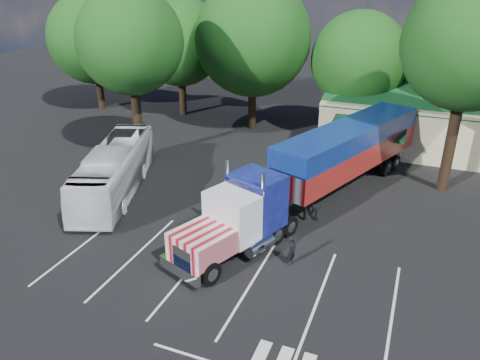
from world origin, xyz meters
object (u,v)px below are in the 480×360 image
at_px(semi_truck, 324,163).
at_px(tour_bus, 115,170).
at_px(woman, 292,250).
at_px(bicycle, 315,210).
at_px(silver_sedan, 350,156).

distance_m(semi_truck, tour_bus, 13.43).
relative_size(woman, bicycle, 1.02).
bearing_deg(woman, bicycle, 11.19).
bearing_deg(bicycle, tour_bus, 161.78).
bearing_deg(semi_truck, tour_bus, -142.01).
height_order(semi_truck, tour_bus, semi_truck).
height_order(semi_truck, bicycle, semi_truck).
height_order(bicycle, tour_bus, tour_bus).
height_order(bicycle, silver_sedan, silver_sedan).
height_order(woman, tour_bus, tour_bus).
xyz_separation_m(woman, tour_bus, (-12.99, 3.72, 0.80)).
relative_size(woman, tour_bus, 0.14).
xyz_separation_m(semi_truck, silver_sedan, (0.65, 6.61, -1.90)).
relative_size(bicycle, tour_bus, 0.14).
relative_size(semi_truck, bicycle, 13.62).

